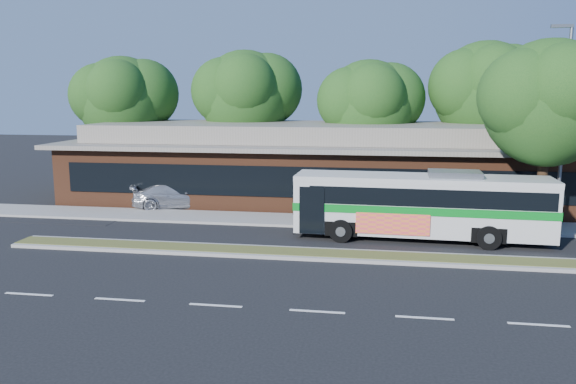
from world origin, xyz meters
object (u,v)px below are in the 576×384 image
(lamp_post, at_px, (563,123))
(sedan, at_px, (178,195))
(sidewalk_tree, at_px, (557,100))
(transit_bus, at_px, (422,201))

(lamp_post, height_order, sedan, lamp_post)
(lamp_post, distance_m, sidewalk_tree, 1.06)
(lamp_post, distance_m, transit_bus, 7.20)
(lamp_post, xyz_separation_m, sidewalk_tree, (-0.36, -0.14, 0.99))
(lamp_post, xyz_separation_m, sedan, (-18.68, 2.65, -4.20))
(transit_bus, height_order, sedan, transit_bus)
(transit_bus, bearing_deg, lamp_post, 22.19)
(sedan, bearing_deg, transit_bus, -128.21)
(transit_bus, distance_m, sidewalk_tree, 7.37)
(sedan, height_order, sidewalk_tree, sidewalk_tree)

